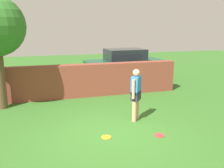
{
  "coord_description": "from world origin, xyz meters",
  "views": [
    {
      "loc": [
        -1.84,
        -6.01,
        2.85
      ],
      "look_at": [
        0.49,
        1.65,
        1.0
      ],
      "focal_mm": 39.61,
      "sensor_mm": 36.0,
      "label": 1
    }
  ],
  "objects_px": {
    "frisbee_red": "(160,135)",
    "frisbee_orange": "(106,137)",
    "car": "(125,65)",
    "person": "(136,92)"
  },
  "relations": [
    {
      "from": "person",
      "to": "frisbee_orange",
      "type": "relative_size",
      "value": 6.0
    },
    {
      "from": "person",
      "to": "frisbee_red",
      "type": "height_order",
      "value": "person"
    },
    {
      "from": "frisbee_orange",
      "to": "frisbee_red",
      "type": "bearing_deg",
      "value": -12.24
    },
    {
      "from": "frisbee_red",
      "to": "person",
      "type": "bearing_deg",
      "value": 98.91
    },
    {
      "from": "frisbee_red",
      "to": "car",
      "type": "bearing_deg",
      "value": 77.91
    },
    {
      "from": "frisbee_red",
      "to": "frisbee_orange",
      "type": "height_order",
      "value": "same"
    },
    {
      "from": "car",
      "to": "frisbee_red",
      "type": "bearing_deg",
      "value": 76.23
    },
    {
      "from": "person",
      "to": "frisbee_red",
      "type": "xyz_separation_m",
      "value": [
        0.2,
        -1.25,
        -0.89
      ]
    },
    {
      "from": "car",
      "to": "frisbee_red",
      "type": "xyz_separation_m",
      "value": [
        -1.46,
        -6.84,
        -0.85
      ]
    },
    {
      "from": "frisbee_red",
      "to": "frisbee_orange",
      "type": "distance_m",
      "value": 1.44
    }
  ]
}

